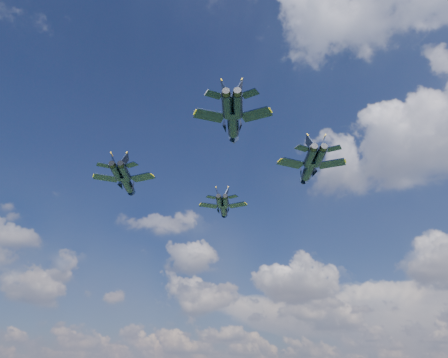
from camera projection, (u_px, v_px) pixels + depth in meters
jet_lead at (224, 209)px, 101.49m from camera, size 11.43×13.45×3.42m
jet_left at (127, 183)px, 83.93m from camera, size 12.35×14.15×3.63m
jet_right at (308, 170)px, 85.33m from camera, size 14.47×15.58×4.10m
jet_slot at (233, 124)px, 69.40m from camera, size 12.72×14.85×3.78m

